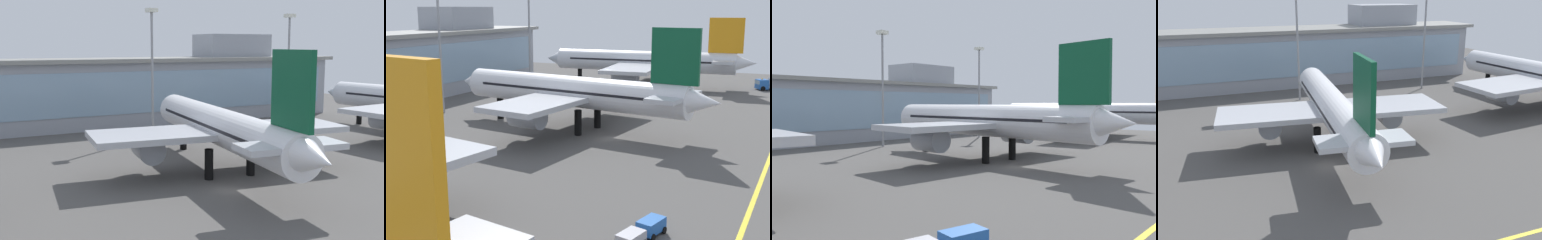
% 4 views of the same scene
% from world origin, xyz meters
% --- Properties ---
extents(ground_plane, '(180.00, 180.00, 0.00)m').
position_xyz_m(ground_plane, '(0.00, 0.00, 0.00)').
color(ground_plane, '#514F4C').
extents(terminal_building, '(113.55, 14.00, 19.16)m').
position_xyz_m(terminal_building, '(1.60, 51.63, 7.50)').
color(terminal_building, '#9399A3').
rests_on(terminal_building, ground).
extents(airliner_near_right, '(34.81, 46.96, 16.22)m').
position_xyz_m(airliner_near_right, '(3.28, 7.86, 5.92)').
color(airliner_near_right, black).
rests_on(airliner_near_right, ground).
extents(apron_light_mast_west, '(1.80, 1.80, 22.96)m').
position_xyz_m(apron_light_mast_west, '(35.33, 34.77, 15.09)').
color(apron_light_mast_west, gray).
rests_on(apron_light_mast_west, ground).
extents(apron_light_mast_centre, '(1.80, 1.80, 23.12)m').
position_xyz_m(apron_light_mast_centre, '(5.03, 35.30, 15.18)').
color(apron_light_mast_centre, gray).
rests_on(apron_light_mast_centre, ground).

